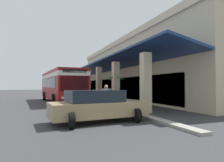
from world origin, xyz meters
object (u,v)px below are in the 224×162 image
object	(u,v)px
transit_bus	(61,84)
potted_palm	(116,98)
parked_sedan_tan	(98,106)
pedestrian	(106,97)

from	to	relation	value
transit_bus	potted_palm	size ratio (longest dim) A/B	4.58
parked_sedan_tan	potted_palm	size ratio (longest dim) A/B	1.83
pedestrian	potted_palm	distance (m)	5.15
parked_sedan_tan	pedestrian	world-z (taller)	pedestrian
parked_sedan_tan	potted_palm	distance (m)	8.11
potted_palm	transit_bus	bearing A→B (deg)	-139.27
pedestrian	potted_palm	xyz separation A→B (m)	(-4.53, 2.42, -0.41)
transit_bus	potted_palm	bearing A→B (deg)	40.73
parked_sedan_tan	transit_bus	bearing A→B (deg)	-177.86
transit_bus	potted_palm	xyz separation A→B (m)	(4.87, 4.19, -1.29)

